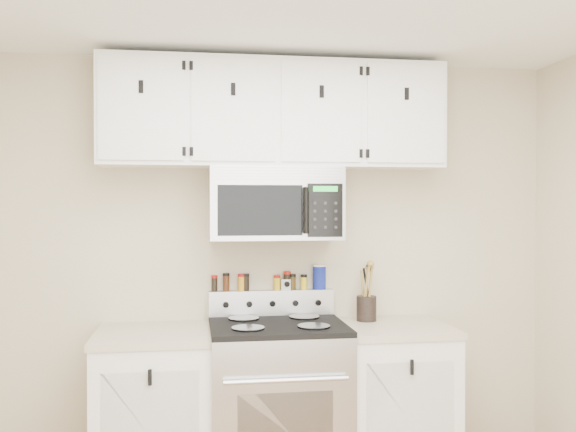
% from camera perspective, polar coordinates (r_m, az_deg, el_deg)
% --- Properties ---
extents(back_wall, '(3.50, 0.01, 2.50)m').
position_cam_1_polar(back_wall, '(3.95, -1.55, -4.38)').
color(back_wall, tan).
rests_on(back_wall, floor).
extents(range, '(0.76, 0.65, 1.10)m').
position_cam_1_polar(range, '(3.79, -0.94, -16.40)').
color(range, '#B7B7BA').
rests_on(range, floor).
extents(base_cabinet_left, '(0.64, 0.62, 0.92)m').
position_cam_1_polar(base_cabinet_left, '(3.80, -11.83, -16.79)').
color(base_cabinet_left, white).
rests_on(base_cabinet_left, floor).
extents(base_cabinet_right, '(0.64, 0.62, 0.92)m').
position_cam_1_polar(base_cabinet_right, '(3.96, 9.36, -16.01)').
color(base_cabinet_right, white).
rests_on(base_cabinet_right, floor).
extents(microwave, '(0.76, 0.44, 0.42)m').
position_cam_1_polar(microwave, '(3.74, -1.19, 1.14)').
color(microwave, '#9E9EA3').
rests_on(microwave, back_wall).
extents(upper_cabinets, '(2.00, 0.35, 0.62)m').
position_cam_1_polar(upper_cabinets, '(3.81, -1.25, 9.00)').
color(upper_cabinets, white).
rests_on(upper_cabinets, back_wall).
extents(utensil_crock, '(0.12, 0.12, 0.35)m').
position_cam_1_polar(utensil_crock, '(3.93, 6.99, -7.98)').
color(utensil_crock, black).
rests_on(utensil_crock, base_cabinet_right).
extents(kitchen_timer, '(0.07, 0.06, 0.07)m').
position_cam_1_polar(kitchen_timer, '(3.94, -0.14, -6.10)').
color(kitchen_timer, silver).
rests_on(kitchen_timer, range).
extents(salt_canister, '(0.08, 0.08, 0.15)m').
position_cam_1_polar(salt_canister, '(3.97, 2.79, -5.43)').
color(salt_canister, navy).
rests_on(salt_canister, range).
extents(spice_jar_0, '(0.04, 0.04, 0.10)m').
position_cam_1_polar(spice_jar_0, '(3.90, -6.56, -5.95)').
color(spice_jar_0, black).
rests_on(spice_jar_0, range).
extents(spice_jar_1, '(0.04, 0.04, 0.11)m').
position_cam_1_polar(spice_jar_1, '(3.90, -5.52, -5.86)').
color(spice_jar_1, '#42210F').
rests_on(spice_jar_1, range).
extents(spice_jar_2, '(0.05, 0.05, 0.10)m').
position_cam_1_polar(spice_jar_2, '(3.91, -4.13, -5.89)').
color(spice_jar_2, orange).
rests_on(spice_jar_2, range).
extents(spice_jar_3, '(0.04, 0.04, 0.10)m').
position_cam_1_polar(spice_jar_3, '(3.91, -3.78, -5.88)').
color(spice_jar_3, black).
rests_on(spice_jar_3, range).
extents(spice_jar_4, '(0.04, 0.04, 0.09)m').
position_cam_1_polar(spice_jar_4, '(3.93, -0.97, -5.93)').
color(spice_jar_4, gold).
rests_on(spice_jar_4, range).
extents(spice_jar_5, '(0.05, 0.05, 0.11)m').
position_cam_1_polar(spice_jar_5, '(3.94, -0.08, -5.75)').
color(spice_jar_5, black).
rests_on(spice_jar_5, range).
extents(spice_jar_6, '(0.04, 0.04, 0.10)m').
position_cam_1_polar(spice_jar_6, '(3.94, 0.41, -5.87)').
color(spice_jar_6, '#3E2D0E').
rests_on(spice_jar_6, range).
extents(spice_jar_7, '(0.04, 0.04, 0.09)m').
position_cam_1_polar(spice_jar_7, '(3.96, 1.41, -5.88)').
color(spice_jar_7, yellow).
rests_on(spice_jar_7, range).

